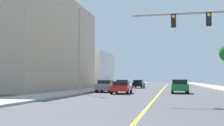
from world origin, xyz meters
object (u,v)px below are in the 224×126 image
Objects in this scene: street_lamp at (79,45)px; car_red at (122,87)px; car_blue at (122,84)px; car_gray at (105,86)px; car_green at (180,86)px; car_black at (138,84)px.

car_red is at bearing 20.60° from street_lamp.
car_gray is (-0.06, -11.07, -0.01)m from car_blue.
car_blue is at bearing 83.14° from street_lamp.
car_gray is at bearing 91.28° from car_blue.
car_blue reaches higher than car_gray.
car_gray is at bearing 67.74° from street_lamp.
car_green is (8.51, -11.69, 0.03)m from car_blue.
street_lamp is 2.12× the size of car_red.
car_green is at bearing 20.06° from street_lamp.
car_red is (2.40, -13.88, -0.05)m from car_blue.
car_red is (4.27, 1.60, -4.47)m from street_lamp.
car_blue is 14.46m from car_green.
car_red is at bearing 130.15° from car_gray.
car_green is at bearing 127.63° from car_blue.
street_lamp is 2.17× the size of car_black.
car_green is (6.60, -17.83, 0.04)m from car_black.
car_blue is 6.43m from car_black.
car_black is (1.97, 17.20, -0.00)m from car_gray.
car_blue reaches higher than car_red.
car_blue is 11.07m from car_gray.
car_red is (0.49, -20.01, -0.04)m from car_black.
car_green reaches higher than car_blue.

